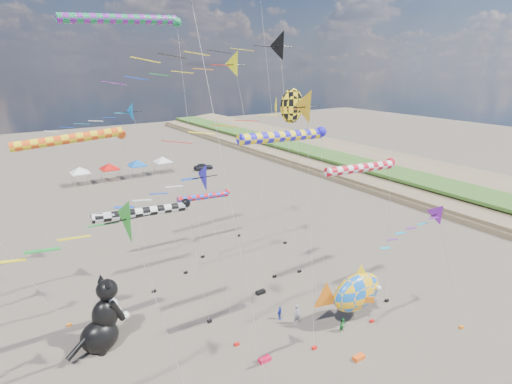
{
  "coord_description": "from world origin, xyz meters",
  "views": [
    {
      "loc": [
        -17.36,
        -12.72,
        20.23
      ],
      "look_at": [
        -1.05,
        12.0,
        10.73
      ],
      "focal_mm": 28.0,
      "sensor_mm": 36.0,
      "label": 1
    }
  ],
  "objects_px": {
    "cat_inflatable": "(101,314)",
    "fish_inflatable": "(356,292)",
    "child_green": "(343,325)",
    "child_blue": "(280,313)",
    "person_adult": "(297,314)",
    "parked_car": "(203,167)"
  },
  "relations": [
    {
      "from": "fish_inflatable",
      "to": "child_green",
      "type": "bearing_deg",
      "value": -163.68
    },
    {
      "from": "cat_inflatable",
      "to": "person_adult",
      "type": "bearing_deg",
      "value": -41.69
    },
    {
      "from": "child_green",
      "to": "fish_inflatable",
      "type": "bearing_deg",
      "value": 9.25
    },
    {
      "from": "parked_car",
      "to": "child_green",
      "type": "bearing_deg",
      "value": 168.06
    },
    {
      "from": "cat_inflatable",
      "to": "child_green",
      "type": "bearing_deg",
      "value": -46.85
    },
    {
      "from": "child_green",
      "to": "parked_car",
      "type": "xyz_separation_m",
      "value": [
        13.5,
        52.15,
        0.05
      ]
    },
    {
      "from": "person_adult",
      "to": "parked_car",
      "type": "relative_size",
      "value": 0.45
    },
    {
      "from": "cat_inflatable",
      "to": "parked_car",
      "type": "xyz_separation_m",
      "value": [
        29.67,
        43.61,
        -2.16
      ]
    },
    {
      "from": "cat_inflatable",
      "to": "fish_inflatable",
      "type": "bearing_deg",
      "value": -42.96
    },
    {
      "from": "fish_inflatable",
      "to": "child_green",
      "type": "relative_size",
      "value": 5.44
    },
    {
      "from": "child_blue",
      "to": "fish_inflatable",
      "type": "bearing_deg",
      "value": -57.34
    },
    {
      "from": "child_green",
      "to": "child_blue",
      "type": "height_order",
      "value": "child_green"
    },
    {
      "from": "cat_inflatable",
      "to": "child_blue",
      "type": "distance_m",
      "value": 13.91
    },
    {
      "from": "person_adult",
      "to": "fish_inflatable",
      "type": "bearing_deg",
      "value": -26.64
    },
    {
      "from": "person_adult",
      "to": "child_blue",
      "type": "bearing_deg",
      "value": 122.79
    },
    {
      "from": "cat_inflatable",
      "to": "child_blue",
      "type": "xyz_separation_m",
      "value": [
        12.98,
        -4.47,
        -2.24
      ]
    },
    {
      "from": "cat_inflatable",
      "to": "person_adult",
      "type": "relative_size",
      "value": 3.22
    },
    {
      "from": "child_blue",
      "to": "parked_car",
      "type": "height_order",
      "value": "parked_car"
    },
    {
      "from": "person_adult",
      "to": "child_blue",
      "type": "height_order",
      "value": "person_adult"
    },
    {
      "from": "child_green",
      "to": "parked_car",
      "type": "relative_size",
      "value": 0.31
    },
    {
      "from": "cat_inflatable",
      "to": "fish_inflatable",
      "type": "height_order",
      "value": "cat_inflatable"
    },
    {
      "from": "cat_inflatable",
      "to": "child_blue",
      "type": "bearing_deg",
      "value": -37.98
    }
  ]
}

